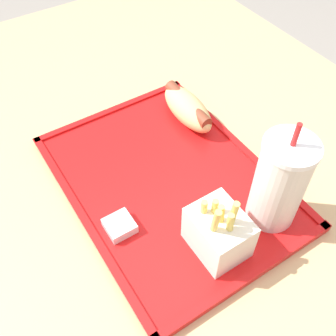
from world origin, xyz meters
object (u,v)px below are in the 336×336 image
object	(u,v)px
hot_dog_far	(188,108)
fries_carton	(218,232)
sauce_cup_mayo	(120,226)
soda_cup	(280,182)

from	to	relation	value
hot_dog_far	fries_carton	size ratio (longest dim) A/B	1.18
hot_dog_far	sauce_cup_mayo	world-z (taller)	hot_dog_far
soda_cup	sauce_cup_mayo	bearing A→B (deg)	-115.71
hot_dog_far	sauce_cup_mayo	distance (m)	0.26
hot_dog_far	fries_carton	world-z (taller)	fries_carton
sauce_cup_mayo	fries_carton	bearing A→B (deg)	46.01
soda_cup	fries_carton	world-z (taller)	soda_cup
soda_cup	fries_carton	size ratio (longest dim) A/B	1.60
hot_dog_far	soda_cup	bearing A→B (deg)	-3.73
soda_cup	sauce_cup_mayo	xyz separation A→B (m)	(-0.10, -0.20, -0.07)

